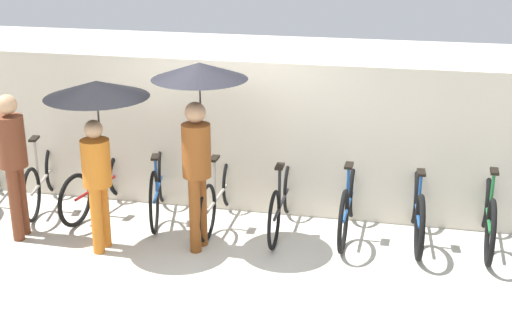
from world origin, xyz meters
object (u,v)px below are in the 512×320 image
Objects in this scene: parked_bicycle_1 at (43,178)px; parked_bicycle_2 at (100,183)px; pedestrian_leading at (13,155)px; pedestrian_center at (97,113)px; parked_bicycle_5 at (282,200)px; parked_bicycle_8 at (488,212)px; parked_bicycle_7 at (417,208)px; parked_bicycle_6 at (349,202)px; pedestrian_trailing at (198,103)px; parked_bicycle_3 at (158,185)px; parked_bicycle_4 at (219,193)px.

parked_bicycle_2 reaches higher than parked_bicycle_1.
parked_bicycle_2 is 0.99× the size of pedestrian_leading.
pedestrian_center is at bearing -139.56° from parked_bicycle_1.
pedestrian_leading is (-0.59, -0.96, 0.66)m from parked_bicycle_2.
parked_bicycle_5 is (2.38, -0.08, 0.01)m from parked_bicycle_2.
pedestrian_center reaches higher than pedestrian_leading.
parked_bicycle_8 is 5.47m from pedestrian_leading.
parked_bicycle_7 is at bearing 4.31° from pedestrian_leading.
pedestrian_center reaches higher than parked_bicycle_6.
pedestrian_trailing is (2.36, -0.71, 1.32)m from parked_bicycle_1.
parked_bicycle_2 is at bearing -102.15° from parked_bicycle_1.
parked_bicycle_7 is at bearing -89.05° from parked_bicycle_5.
parked_bicycle_7 is 0.98× the size of parked_bicycle_8.
parked_bicycle_3 is 3.97m from parked_bicycle_8.
pedestrian_trailing is (-0.82, -0.64, 1.32)m from parked_bicycle_5.
parked_bicycle_8 is at bearing -87.78° from parked_bicycle_6.
parked_bicycle_7 is at bearing -102.91° from parked_bicycle_1.
parked_bicycle_5 is 0.91× the size of pedestrian_center.
pedestrian_trailing reaches higher than parked_bicycle_3.
parked_bicycle_5 is (0.79, -0.05, -0.00)m from parked_bicycle_4.
parked_bicycle_1 is 4.76m from parked_bicycle_7.
pedestrian_leading is at bearing -178.62° from pedestrian_center.
parked_bicycle_2 is 1.63m from pedestrian_center.
parked_bicycle_3 is 0.81× the size of pedestrian_trailing.
parked_bicycle_4 is 1.89m from pedestrian_center.
parked_bicycle_1 is at bearing 170.10° from pedestrian_trailing.
parked_bicycle_7 is at bearing 16.73° from pedestrian_center.
parked_bicycle_3 is 0.97× the size of parked_bicycle_6.
parked_bicycle_4 reaches higher than parked_bicycle_8.
parked_bicycle_8 reaches higher than parked_bicycle_7.
parked_bicycle_7 is 4.69m from pedestrian_leading.
pedestrian_trailing reaches higher than pedestrian_center.
parked_bicycle_5 is (1.59, -0.07, -0.03)m from parked_bicycle_3.
parked_bicycle_1 is 3.18m from parked_bicycle_5.
parked_bicycle_4 is (2.38, -0.03, 0.00)m from parked_bicycle_1.
parked_bicycle_4 is 1.59m from parked_bicycle_6.
pedestrian_leading reaches higher than parked_bicycle_3.
parked_bicycle_5 reaches higher than parked_bicycle_7.
pedestrian_trailing is at bearing -0.79° from pedestrian_leading.
parked_bicycle_2 reaches higher than parked_bicycle_4.
parked_bicycle_1 is 0.98× the size of parked_bicycle_2.
parked_bicycle_2 reaches higher than parked_bicycle_8.
pedestrian_trailing is at bearing 114.75° from parked_bicycle_6.
parked_bicycle_8 is (4.76, 0.00, 0.03)m from parked_bicycle_2.
pedestrian_leading is (0.20, -0.96, 0.65)m from parked_bicycle_1.
pedestrian_trailing reaches higher than parked_bicycle_8.
parked_bicycle_4 is at bearing -81.64° from parked_bicycle_2.
parked_bicycle_2 is 0.98× the size of parked_bicycle_5.
parked_bicycle_2 is at bearing 162.18° from pedestrian_trailing.
parked_bicycle_6 is (0.79, 0.06, 0.02)m from parked_bicycle_5.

